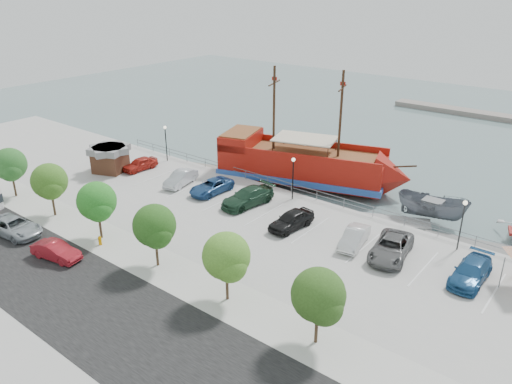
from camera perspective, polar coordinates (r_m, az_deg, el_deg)
The scene contains 31 objects.
ground at distance 44.95m, azimuth -0.58°, elevation -4.62°, with size 160.00×160.00×0.00m, color slate.
land_slab at distance 33.86m, azimuth -24.52°, elevation -16.78°, with size 100.00×58.00×1.20m, color #A6A6A3.
street at distance 35.30m, azimuth -17.50°, elevation -12.54°, with size 100.00×8.00×0.04m, color black.
sidewalk at distance 38.22m, azimuth -10.13°, elevation -8.72°, with size 100.00×4.00×0.05m, color beige.
seawall_railing at distance 50.01m, azimuth 5.02°, elevation 0.23°, with size 50.00×0.06×1.00m.
pirate_ship at distance 54.47m, azimuth 6.80°, elevation 2.91°, with size 21.38×11.34×13.24m.
patrol_boat at distance 49.05m, azimuth 19.47°, elevation -1.91°, with size 2.45×6.52×2.52m, color slate.
dock_west at distance 59.17m, azimuth -5.00°, elevation 2.57°, with size 6.80×1.94×0.39m, color gray.
dock_mid at distance 47.94m, azimuth 14.85°, elevation -3.30°, with size 7.58×2.17×0.43m, color gray.
dock_east at distance 45.99m, azimuth 23.33°, elevation -5.71°, with size 7.73×2.21×0.44m, color slate.
shed at distance 58.07m, azimuth -16.36°, elevation 3.75°, with size 4.56×4.56×2.90m.
street_van at distance 46.83m, azimuth -25.94°, elevation -3.57°, with size 2.47×5.35×1.49m, color #9AA3A8.
street_sedan at distance 41.62m, azimuth -21.89°, elevation -6.27°, with size 1.45×4.17×1.37m, color maroon.
fire_hydrant at distance 42.57m, azimuth -17.40°, elevation -5.29°, with size 0.28×0.28×0.81m.
lamp_post_left at distance 59.46m, azimuth -10.29°, elevation 6.20°, with size 0.36×0.36×4.28m.
lamp_post_mid at distance 48.10m, azimuth 4.26°, elevation 2.40°, with size 0.36×0.36×4.28m.
lamp_post_right at distance 42.09m, azimuth 22.57°, elevation -2.59°, with size 0.36×0.36×4.28m.
tree_a at distance 53.89m, azimuth -26.30°, elevation 2.71°, with size 3.30×3.20×5.00m.
tree_b at distance 47.94m, azimuth -22.51°, elevation 1.00°, with size 3.30×3.20×5.00m.
tree_c at distance 42.31m, azimuth -17.69°, elevation -1.19°, with size 3.30×3.20×5.00m.
tree_d at distance 37.15m, azimuth -11.46°, elevation -4.00°, with size 3.30×3.20×5.00m.
tree_e at distance 32.68m, azimuth -3.30°, elevation -7.58°, with size 3.30×3.20×5.00m.
tree_f at distance 29.22m, azimuth 7.30°, elevation -11.90°, with size 3.30×3.20×5.00m.
parked_car_a at distance 57.88m, azimuth -13.10°, elevation 3.16°, with size 1.68×4.17×1.42m, color #B2251A.
parked_car_b at distance 52.78m, azimuth -8.61°, elevation 1.57°, with size 1.57×4.50×1.48m, color silver.
parked_car_c at distance 50.41m, azimuth -5.12°, elevation 0.62°, with size 2.28×4.95×1.38m, color navy.
parked_car_d at distance 47.50m, azimuth -0.96°, elevation -0.58°, with size 2.31×5.67×1.65m, color #1E3E2A.
parked_car_e at distance 43.28m, azimuth 4.07°, elevation -3.18°, with size 1.87×4.65×1.58m, color black.
parked_car_f at distance 41.27m, azimuth 11.16°, elevation -5.11°, with size 1.52×4.35×1.43m, color silver.
parked_car_g at distance 40.30m, azimuth 15.17°, elevation -6.15°, with size 2.61×5.65×1.57m, color #5E5E5E.
parked_car_h at distance 39.15m, azimuth 23.35°, elevation -8.37°, with size 2.08×5.13×1.49m, color navy.
Camera 1 is at (24.95, -30.90, 20.05)m, focal length 35.00 mm.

